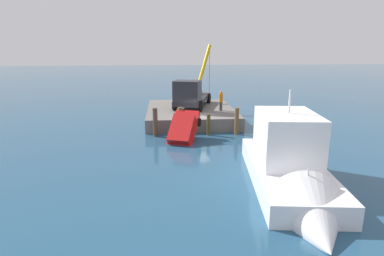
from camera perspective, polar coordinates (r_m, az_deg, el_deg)
ground at (r=27.09m, az=0.41°, el=-0.31°), size 200.00×200.00×0.00m
dock at (r=30.89m, az=-0.31°, el=2.62°), size 10.29×8.24×1.13m
crane_truck at (r=30.46m, az=-0.17°, el=6.14°), size 8.10×4.65×6.05m
dock_worker at (r=29.44m, az=5.25°, el=4.98°), size 0.34×0.34×1.86m
salvaged_car at (r=23.57m, az=-1.80°, el=-1.01°), size 4.08×3.14×3.32m
moored_yacht at (r=16.17m, az=17.85°, el=-9.21°), size 11.11×4.90×6.49m
piling_near at (r=25.01m, az=-6.66°, el=1.04°), size 0.37×0.37×2.28m
piling_mid at (r=25.08m, az=-2.11°, el=1.19°), size 0.35×0.35×2.30m
piling_far at (r=25.28m, az=3.00°, el=0.61°), size 0.29×0.29×1.73m
piling_end at (r=25.67m, az=8.08°, el=1.23°), size 0.34×0.34×2.19m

